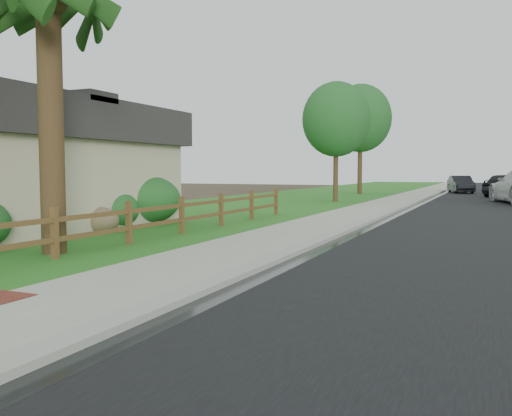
% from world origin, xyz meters
% --- Properties ---
extents(ground, '(120.00, 120.00, 0.00)m').
position_xyz_m(ground, '(0.00, 0.00, 0.00)').
color(ground, '#3E3122').
extents(road, '(8.00, 90.00, 0.02)m').
position_xyz_m(road, '(4.60, 35.00, 0.01)').
color(road, black).
rests_on(road, ground).
extents(curb, '(0.40, 90.00, 0.12)m').
position_xyz_m(curb, '(0.40, 35.00, 0.06)').
color(curb, '#9B9A8D').
rests_on(curb, ground).
extents(wet_gutter, '(0.50, 90.00, 0.00)m').
position_xyz_m(wet_gutter, '(0.75, 35.00, 0.02)').
color(wet_gutter, black).
rests_on(wet_gutter, road).
extents(sidewalk, '(2.20, 90.00, 0.10)m').
position_xyz_m(sidewalk, '(-0.90, 35.00, 0.05)').
color(sidewalk, gray).
rests_on(sidewalk, ground).
extents(grass_strip, '(1.60, 90.00, 0.06)m').
position_xyz_m(grass_strip, '(-2.80, 35.00, 0.03)').
color(grass_strip, '#2B611B').
rests_on(grass_strip, ground).
extents(lawn_near, '(9.00, 90.00, 0.04)m').
position_xyz_m(lawn_near, '(-8.00, 35.00, 0.02)').
color(lawn_near, '#2B611B').
rests_on(lawn_near, ground).
extents(ranch_fence, '(0.12, 16.92, 1.10)m').
position_xyz_m(ranch_fence, '(-3.60, 6.40, 0.62)').
color(ranch_fence, '#4F391A').
rests_on(ranch_fence, ground).
extents(dark_car_mid, '(3.44, 5.14, 1.63)m').
position_xyz_m(dark_car_mid, '(5.24, 35.49, 0.83)').
color(dark_car_mid, black).
rests_on(dark_car_mid, road).
extents(dark_car_far, '(2.41, 4.41, 1.38)m').
position_xyz_m(dark_car_far, '(2.00, 41.00, 0.71)').
color(dark_car_far, black).
rests_on(dark_car_far, road).
extents(boulder, '(1.38, 1.19, 0.77)m').
position_xyz_m(boulder, '(-6.00, 7.07, 0.39)').
color(boulder, brown).
rests_on(boulder, ground).
extents(shrub_c, '(2.23, 2.23, 1.21)m').
position_xyz_m(shrub_c, '(-6.50, 8.22, 0.61)').
color(shrub_c, '#1A4B20').
rests_on(shrub_c, ground).
extents(shrub_d, '(3.26, 3.26, 1.67)m').
position_xyz_m(shrub_d, '(-6.50, 9.94, 0.84)').
color(shrub_d, '#1A4B20').
rests_on(shrub_d, ground).
extents(tree_near_left, '(3.87, 3.87, 6.85)m').
position_xyz_m(tree_near_left, '(-3.90, 24.85, 4.71)').
color(tree_near_left, '#372416').
rests_on(tree_near_left, ground).
extents(tree_mid_left, '(4.62, 4.62, 8.27)m').
position_xyz_m(tree_mid_left, '(-4.86, 35.20, 5.71)').
color(tree_mid_left, '#372416').
rests_on(tree_mid_left, ground).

